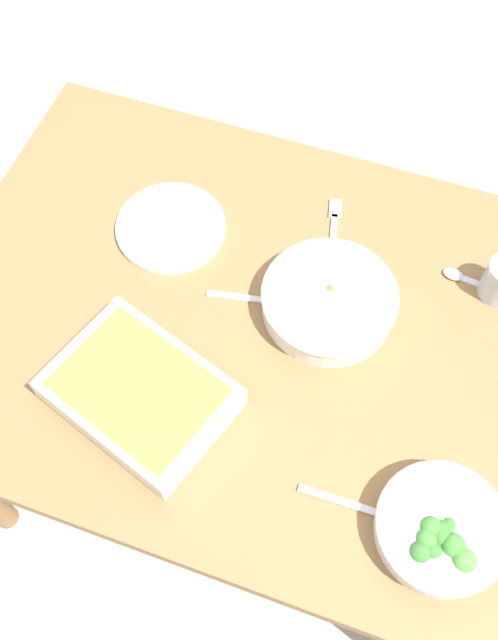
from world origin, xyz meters
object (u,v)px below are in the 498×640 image
stew_bowl (329,301)px  side_plate (171,227)px  fork_on_table (333,230)px  broccoli_bowl (441,530)px  spoon_by_broccoli (365,509)px  baking_dish (140,393)px  spoon_by_stew (266,300)px  spoon_spare (474,282)px

stew_bowl → side_plate: (-0.35, 0.07, -0.03)m
side_plate → fork_on_table: size_ratio=1.25×
broccoli_bowl → side_plate: 0.76m
side_plate → spoon_by_broccoli: bearing=-39.1°
fork_on_table → spoon_by_broccoli: bearing=-68.7°
side_plate → baking_dish: bearing=-75.5°
side_plate → spoon_by_stew: 0.25m
side_plate → spoon_spare: (0.60, 0.07, -0.00)m
side_plate → broccoli_bowl: bearing=-33.4°
spoon_by_stew → broccoli_bowl: bearing=-38.8°
baking_dish → spoon_spare: baking_dish is taller
broccoli_bowl → spoon_by_broccoli: bearing=179.8°
broccoli_bowl → baking_dish: (-0.54, 0.06, 0.00)m
broccoli_bowl → spoon_by_stew: 0.51m
spoon_spare → fork_on_table: spoon_spare is taller
fork_on_table → baking_dish: bearing=-115.0°
spoon_by_broccoli → fork_on_table: spoon_by_broccoli is taller
broccoli_bowl → fork_on_table: size_ratio=1.20×
fork_on_table → spoon_spare: bearing=-6.1°
baking_dish → side_plate: size_ratio=1.61×
baking_dish → spoon_by_broccoli: bearing=-7.6°
stew_bowl → spoon_spare: 0.29m
baking_dish → spoon_by_stew: size_ratio=2.02×
spoon_by_stew → side_plate: bearing=157.5°
stew_bowl → spoon_spare: bearing=30.5°
spoon_by_stew → fork_on_table: (0.08, 0.20, -0.00)m
spoon_by_stew → spoon_by_broccoli: same height
broccoli_bowl → spoon_by_broccoli: broccoli_bowl is taller
spoon_by_broccoli → spoon_spare: same height
broccoli_bowl → spoon_spare: (-0.03, 0.49, -0.03)m
broccoli_bowl → spoon_spare: 0.49m
broccoli_bowl → spoon_by_stew: broccoli_bowl is taller
broccoli_bowl → baking_dish: broccoli_bowl is taller
broccoli_bowl → spoon_spare: broccoli_bowl is taller
spoon_by_stew → fork_on_table: spoon_by_stew is taller
broccoli_bowl → stew_bowl: bearing=129.6°
broccoli_bowl → spoon_spare: size_ratio=1.21×
side_plate → spoon_spare: bearing=7.0°
stew_bowl → spoon_by_stew: stew_bowl is taller
stew_bowl → fork_on_table: size_ratio=1.44×
baking_dish → spoon_spare: bearing=40.6°
stew_bowl → spoon_spare: size_ratio=1.44×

